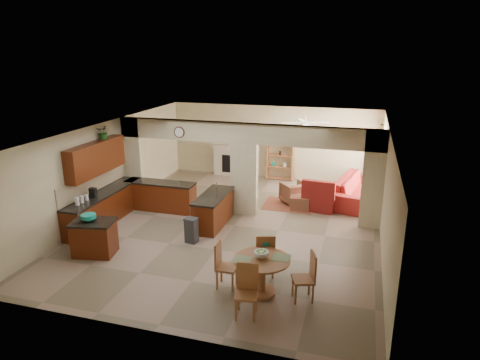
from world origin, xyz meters
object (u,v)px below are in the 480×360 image
(kitchen_island, at_px, (94,238))
(armchair, at_px, (294,193))
(sofa, at_px, (357,190))
(dining_table, at_px, (262,271))

(kitchen_island, height_order, armchair, kitchen_island)
(sofa, distance_m, armchair, 2.11)
(dining_table, height_order, armchair, dining_table)
(dining_table, distance_m, sofa, 6.54)
(kitchen_island, xyz_separation_m, dining_table, (4.35, -0.57, 0.09))
(kitchen_island, relative_size, armchair, 1.47)
(kitchen_island, xyz_separation_m, sofa, (6.08, 5.73, -0.02))
(sofa, bearing_deg, kitchen_island, 144.37)
(kitchen_island, bearing_deg, sofa, 31.97)
(sofa, bearing_deg, armchair, 120.54)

